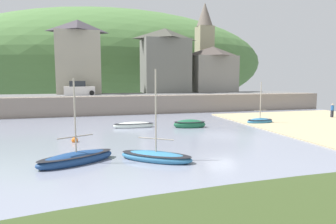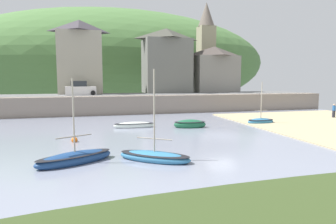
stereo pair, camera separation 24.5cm
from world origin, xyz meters
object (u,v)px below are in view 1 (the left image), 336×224
(parked_car_near_slipway, at_px, (79,89))
(mooring_buoy, at_px, (75,140))
(fishing_boat_green, at_px, (134,125))
(church_with_spire, at_px, (204,46))
(motorboat_with_cabin, at_px, (156,156))
(person_on_slipway, at_px, (332,110))
(waterfront_building_centre, at_px, (165,60))
(sailboat_blue_trim, at_px, (76,158))
(waterfront_building_left, at_px, (79,57))
(sailboat_nearest_shore, at_px, (190,124))
(sailboat_tall_mast, at_px, (260,121))
(waterfront_building_right, at_px, (213,69))

(parked_car_near_slipway, relative_size, mooring_buoy, 9.16)
(fishing_boat_green, distance_m, mooring_buoy, 7.40)
(church_with_spire, relative_size, mooring_buoy, 34.94)
(motorboat_with_cabin, relative_size, person_on_slipway, 3.29)
(waterfront_building_centre, bearing_deg, motorboat_with_cabin, -105.96)
(motorboat_with_cabin, height_order, parked_car_near_slipway, motorboat_with_cabin)
(person_on_slipway, xyz_separation_m, mooring_buoy, (-28.99, -5.73, -0.85))
(sailboat_blue_trim, height_order, parked_car_near_slipway, sailboat_blue_trim)
(waterfront_building_left, bearing_deg, sailboat_nearest_shore, -63.27)
(waterfront_building_left, distance_m, mooring_buoy, 25.93)
(church_with_spire, distance_m, person_on_slipway, 25.85)
(waterfront_building_left, relative_size, person_on_slipway, 6.83)
(motorboat_with_cabin, relative_size, sailboat_tall_mast, 1.18)
(waterfront_building_left, distance_m, waterfront_building_centre, 13.60)
(sailboat_blue_trim, height_order, mooring_buoy, sailboat_blue_trim)
(mooring_buoy, bearing_deg, waterfront_building_left, 90.15)
(fishing_boat_green, xyz_separation_m, person_on_slipway, (23.77, 0.48, 0.76))
(waterfront_building_right, bearing_deg, mooring_buoy, -131.77)
(church_with_spire, xyz_separation_m, person_on_slipway, (6.89, -22.97, -9.66))
(motorboat_with_cabin, height_order, person_on_slipway, motorboat_with_cabin)
(waterfront_building_right, bearing_deg, waterfront_building_left, 180.00)
(waterfront_building_left, distance_m, person_on_slipway, 35.40)
(waterfront_building_right, height_order, motorboat_with_cabin, waterfront_building_right)
(sailboat_tall_mast, height_order, sailboat_blue_trim, sailboat_blue_trim)
(church_with_spire, height_order, mooring_buoy, church_with_spire)
(waterfront_building_left, bearing_deg, parked_car_near_slipway, -90.03)
(motorboat_with_cabin, distance_m, person_on_slipway, 27.19)
(sailboat_blue_trim, bearing_deg, waterfront_building_right, 28.13)
(waterfront_building_right, distance_m, mooring_buoy, 33.70)
(waterfront_building_left, relative_size, fishing_boat_green, 2.79)
(waterfront_building_left, height_order, motorboat_with_cabin, waterfront_building_left)
(church_with_spire, height_order, fishing_boat_green, church_with_spire)
(sailboat_blue_trim, xyz_separation_m, mooring_buoy, (-0.30, 5.72, -0.13))
(church_with_spire, distance_m, fishing_boat_green, 30.72)
(waterfront_building_left, relative_size, waterfront_building_centre, 1.06)
(church_with_spire, height_order, parked_car_near_slipway, church_with_spire)
(sailboat_tall_mast, distance_m, mooring_buoy, 18.79)
(waterfront_building_right, height_order, parked_car_near_slipway, waterfront_building_right)
(sailboat_nearest_shore, xyz_separation_m, sailboat_tall_mast, (7.90, 0.33, -0.04))
(waterfront_building_right, height_order, sailboat_blue_trim, waterfront_building_right)
(waterfront_building_centre, bearing_deg, sailboat_tall_mast, -76.88)
(fishing_boat_green, distance_m, sailboat_blue_trim, 12.02)
(church_with_spire, bearing_deg, parked_car_near_slipway, -159.02)
(motorboat_with_cabin, distance_m, sailboat_blue_trim, 4.39)
(waterfront_building_right, xyz_separation_m, fishing_boat_green, (-16.85, -19.45, -6.12))
(sailboat_tall_mast, height_order, parked_car_near_slipway, parked_car_near_slipway)
(parked_car_near_slipway, xyz_separation_m, mooring_buoy, (0.07, -20.20, -3.07))
(waterfront_building_left, xyz_separation_m, waterfront_building_centre, (13.59, 0.00, -0.33))
(fishing_boat_green, height_order, motorboat_with_cabin, motorboat_with_cabin)
(mooring_buoy, bearing_deg, person_on_slipway, 11.18)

